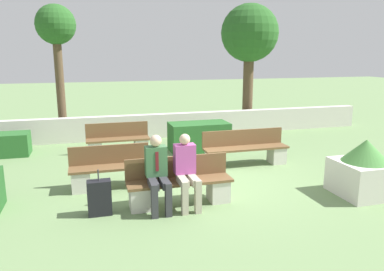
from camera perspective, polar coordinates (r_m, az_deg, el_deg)
ground_plane at (r=8.48m, az=2.94°, el=-6.53°), size 60.00×60.00×0.00m
perimeter_wall at (r=12.60m, az=-3.59°, el=1.61°), size 14.34×0.30×0.78m
bench_front at (r=6.99m, az=-1.91°, el=-7.75°), size 1.95×0.48×0.87m
bench_left_side at (r=10.48m, az=-11.18°, el=-1.15°), size 1.71×0.49×0.87m
bench_right_side at (r=7.98m, az=-12.29°, el=-5.54°), size 1.66×0.48×0.87m
bench_back at (r=9.45m, az=8.16°, el=-2.43°), size 2.15×0.48×0.87m
person_seated_man at (r=6.64m, az=-5.30°, el=-5.18°), size 0.38×0.64×1.35m
person_seated_woman at (r=6.76m, az=-0.86°, el=-4.93°), size 0.38×0.64×1.34m
hedge_block_near_left at (r=10.76m, az=1.07°, el=-0.16°), size 1.69×0.86×0.81m
planter_corner_left at (r=8.12m, az=24.74°, el=-4.67°), size 1.04×1.04×1.12m
suitcase at (r=6.75m, az=-13.91°, el=-9.18°), size 0.41×0.22×0.82m
tree_leftmost at (r=12.92m, az=-20.01°, el=14.66°), size 1.25×1.25×4.25m
tree_center_left at (r=14.04m, az=8.76°, el=14.83°), size 2.06×2.06×4.49m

